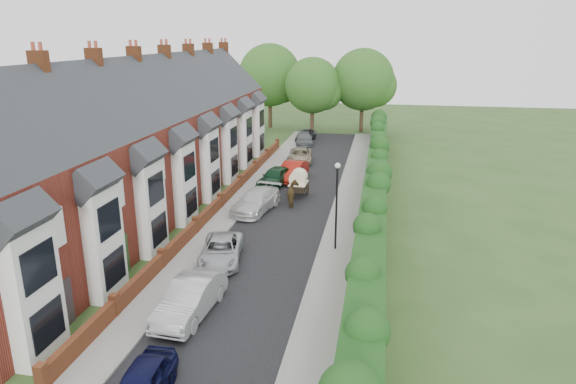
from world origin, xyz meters
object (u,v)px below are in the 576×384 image
at_px(car_black, 306,135).
at_px(horse_cart, 298,181).
at_px(lamppost, 337,195).
at_px(car_red, 293,171).
at_px(car_green, 275,177).
at_px(horse, 293,194).
at_px(car_beige, 300,156).
at_px(car_silver_a, 190,298).
at_px(car_white, 256,201).
at_px(car_grey, 304,139).
at_px(car_silver_b, 221,250).

xyz_separation_m(car_black, horse_cart, (2.65, -21.31, 0.53)).
bearing_deg(lamppost, car_red, 109.40).
bearing_deg(horse_cart, car_green, 132.55).
bearing_deg(horse, car_beige, -96.32).
xyz_separation_m(car_silver_a, car_white, (-0.53, 14.03, -0.04)).
bearing_deg(horse, car_silver_a, 70.04).
bearing_deg(car_white, car_beige, 97.83).
relative_size(lamppost, horse, 2.52).
bearing_deg(car_beige, car_black, 88.17).
relative_size(car_black, horse, 1.99).
bearing_deg(car_red, lamppost, -63.67).
distance_m(car_silver_a, car_white, 14.04).
bearing_deg(horse_cart, car_grey, 97.55).
xyz_separation_m(car_black, horse, (2.65, -23.52, 0.17)).
height_order(car_silver_b, car_white, car_white).
bearing_deg(car_silver_b, car_red, 76.11).
height_order(car_red, car_beige, car_red).
relative_size(car_silver_b, car_grey, 1.03).
distance_m(car_beige, horse_cart, 11.05).
relative_size(car_silver_a, car_green, 1.07).
height_order(car_silver_b, car_black, car_black).
relative_size(car_red, horse_cart, 1.60).
bearing_deg(car_red, car_silver_a, -84.54).
xyz_separation_m(car_silver_b, car_beige, (0.59, 23.20, 0.01)).
distance_m(lamppost, car_red, 15.26).
bearing_deg(car_beige, car_grey, 88.91).
height_order(car_red, car_black, car_red).
distance_m(car_green, horse, 5.25).
height_order(lamppost, car_green, lamppost).
relative_size(lamppost, car_silver_b, 1.12).
bearing_deg(lamppost, car_silver_a, -124.22).
bearing_deg(lamppost, car_grey, 102.28).
bearing_deg(car_green, car_silver_b, -76.69).
height_order(car_grey, horse_cart, horse_cart).
height_order(lamppost, car_silver_a, lamppost).
xyz_separation_m(car_silver_a, horse, (1.83, 15.68, 0.07)).
xyz_separation_m(car_red, car_black, (-1.40, 16.80, -0.09)).
xyz_separation_m(car_red, car_beige, (-0.36, 6.40, -0.13)).
relative_size(car_silver_b, car_black, 1.13).
bearing_deg(horse, horse_cart, -103.31).
height_order(car_grey, car_black, car_black).
xyz_separation_m(lamppost, car_white, (-6.11, 5.83, -2.54)).
distance_m(lamppost, car_white, 8.82).
bearing_deg(horse, car_grey, -96.53).
bearing_deg(lamppost, horse, 116.62).
bearing_deg(car_green, car_grey, 103.77).
bearing_deg(car_grey, car_silver_b, -99.00).
height_order(car_white, car_black, car_white).
distance_m(car_red, horse_cart, 4.70).
height_order(car_silver_a, horse, horse).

